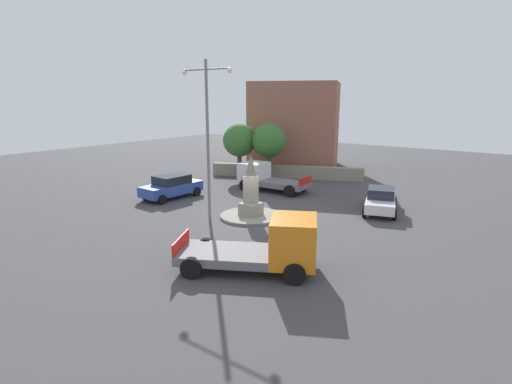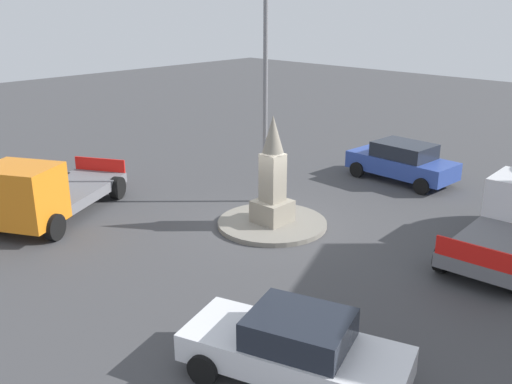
{
  "view_description": "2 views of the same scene",
  "coord_description": "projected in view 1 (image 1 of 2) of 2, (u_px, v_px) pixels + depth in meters",
  "views": [
    {
      "loc": [
        -13.62,
        18.14,
        6.83
      ],
      "look_at": [
        -0.11,
        -0.35,
        1.47
      ],
      "focal_mm": 28.41,
      "sensor_mm": 36.0,
      "label": 1
    },
    {
      "loc": [
        -12.9,
        -11.6,
        7.08
      ],
      "look_at": [
        -0.41,
        0.35,
        1.19
      ],
      "focal_mm": 39.83,
      "sensor_mm": 36.0,
      "label": 2
    }
  ],
  "objects": [
    {
      "name": "ground_plane",
      "position": [
        251.0,
        217.0,
        23.64
      ],
      "size": [
        80.0,
        80.0,
        0.0
      ],
      "primitive_type": "plane",
      "color": "#424244"
    },
    {
      "name": "traffic_island",
      "position": [
        251.0,
        216.0,
        23.62
      ],
      "size": [
        3.59,
        3.59,
        0.16
      ],
      "primitive_type": "cylinder",
      "color": "gray",
      "rests_on": "ground"
    },
    {
      "name": "monument",
      "position": [
        251.0,
        190.0,
        23.27
      ],
      "size": [
        1.08,
        1.08,
        3.52
      ],
      "color": "gray",
      "rests_on": "traffic_island"
    },
    {
      "name": "streetlamp",
      "position": [
        207.0,
        127.0,
        21.94
      ],
      "size": [
        3.5,
        0.28,
        8.79
      ],
      "color": "slate",
      "rests_on": "ground"
    },
    {
      "name": "car_blue_near_island",
      "position": [
        172.0,
        186.0,
        28.05
      ],
      "size": [
        2.2,
        4.44,
        1.59
      ],
      "color": "#2D479E",
      "rests_on": "ground"
    },
    {
      "name": "car_white_waiting",
      "position": [
        381.0,
        200.0,
        24.72
      ],
      "size": [
        2.94,
        4.68,
        1.46
      ],
      "color": "silver",
      "rests_on": "ground"
    },
    {
      "name": "truck_orange_parked_left",
      "position": [
        270.0,
        246.0,
        16.11
      ],
      "size": [
        5.9,
        4.55,
        2.25
      ],
      "color": "orange",
      "rests_on": "ground"
    },
    {
      "name": "truck_white_approaching",
      "position": [
        265.0,
        177.0,
        30.5
      ],
      "size": [
        5.38,
        2.61,
        2.0
      ],
      "color": "silver",
      "rests_on": "ground"
    },
    {
      "name": "stone_boundary_wall",
      "position": [
        286.0,
        172.0,
        35.14
      ],
      "size": [
        12.43,
        5.68,
        1.08
      ],
      "primitive_type": "cube",
      "rotation": [
        0.0,
        0.0,
        6.68
      ],
      "color": "gray",
      "rests_on": "ground"
    },
    {
      "name": "corner_building",
      "position": [
        296.0,
        126.0,
        39.55
      ],
      "size": [
        10.4,
        10.47,
        8.24
      ],
      "primitive_type": "cube",
      "rotation": [
        0.0,
        0.0,
        6.68
      ],
      "color": "#935B47",
      "rests_on": "ground"
    },
    {
      "name": "tree_near_wall",
      "position": [
        239.0,
        141.0,
        34.48
      ],
      "size": [
        2.81,
        2.81,
        4.68
      ],
      "color": "brown",
      "rests_on": "ground"
    },
    {
      "name": "tree_mid_cluster",
      "position": [
        269.0,
        141.0,
        33.87
      ],
      "size": [
        2.88,
        2.88,
        4.77
      ],
      "color": "brown",
      "rests_on": "ground"
    }
  ]
}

